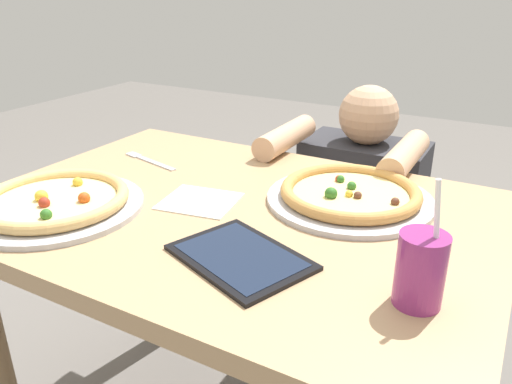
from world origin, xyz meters
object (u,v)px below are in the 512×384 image
pizza_near (55,202)px  diner_seated (357,234)px  fork (148,160)px  drink_cup_colored (421,269)px  pizza_far (350,194)px  tablet (241,257)px

pizza_near → diner_seated: size_ratio=0.41×
pizza_near → fork: 0.34m
drink_cup_colored → fork: drink_cup_colored is taller
fork → drink_cup_colored: bearing=-21.2°
pizza_far → diner_seated: diner_seated is taller
pizza_near → drink_cup_colored: drink_cup_colored is taller
tablet → pizza_far: bearing=75.7°
pizza_far → diner_seated: size_ratio=0.40×
pizza_far → fork: 0.57m
tablet → fork: bearing=146.3°
fork → diner_seated: (0.45, 0.50, -0.34)m
tablet → diner_seated: 0.90m
drink_cup_colored → pizza_far: bearing=124.8°
fork → tablet: size_ratio=0.70×
pizza_far → diner_seated: (-0.12, 0.50, -0.36)m
diner_seated → pizza_far: bearing=-76.2°
pizza_near → tablet: size_ratio=1.31×
drink_cup_colored → diner_seated: bearing=112.7°
pizza_near → diner_seated: 1.00m
fork → diner_seated: size_ratio=0.22×
fork → tablet: tablet is taller
pizza_near → fork: pizza_near is taller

